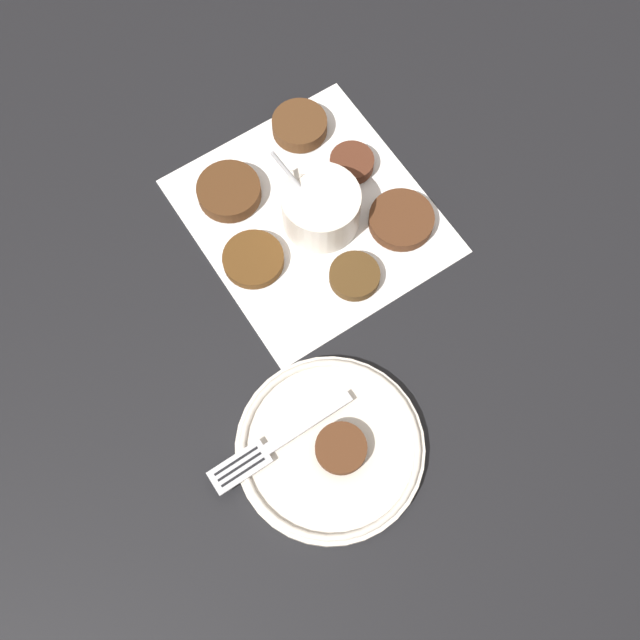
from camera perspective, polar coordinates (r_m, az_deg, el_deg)
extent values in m
plane|color=black|center=(0.94, -2.28, 7.82)|extent=(4.00, 4.00, 0.00)
cube|color=white|center=(0.94, -0.68, 7.96)|extent=(0.34, 0.32, 0.00)
cylinder|color=silver|center=(0.91, 0.07, 8.53)|extent=(0.10, 0.10, 0.06)
cylinder|color=#B23D23|center=(0.92, 0.07, 8.21)|extent=(0.08, 0.08, 0.03)
cone|color=silver|center=(0.91, -1.90, 10.97)|extent=(0.02, 0.02, 0.02)
cylinder|color=silver|center=(0.89, -1.78, 10.36)|extent=(0.07, 0.03, 0.09)
cylinder|color=#502D19|center=(0.93, 6.21, 7.60)|extent=(0.08, 0.08, 0.02)
cylinder|color=#51291A|center=(0.97, 2.41, 11.90)|extent=(0.06, 0.06, 0.02)
cylinder|color=#553416|center=(0.91, -5.10, 4.63)|extent=(0.07, 0.07, 0.01)
cylinder|color=#4C3318|center=(0.89, 2.42, 3.17)|extent=(0.06, 0.06, 0.01)
cylinder|color=#513119|center=(1.00, -1.56, 14.59)|extent=(0.07, 0.07, 0.02)
cylinder|color=#4C2D16|center=(0.95, -6.94, 9.71)|extent=(0.08, 0.08, 0.02)
cylinder|color=silver|center=(0.84, 0.77, -9.75)|extent=(0.21, 0.21, 0.01)
torus|color=silver|center=(0.83, 0.77, -9.63)|extent=(0.20, 0.20, 0.01)
cylinder|color=#512D19|center=(0.82, 1.61, -9.74)|extent=(0.06, 0.06, 0.01)
cube|color=silver|center=(0.83, -0.87, -7.80)|extent=(0.03, 0.11, 0.00)
cube|color=silver|center=(0.82, -6.13, -11.09)|extent=(0.04, 0.07, 0.00)
cube|color=black|center=(0.82, -6.42, -10.64)|extent=(0.01, 0.05, 0.00)
cube|color=black|center=(0.82, -6.15, -11.06)|extent=(0.01, 0.05, 0.00)
cube|color=black|center=(0.82, -5.88, -11.48)|extent=(0.01, 0.05, 0.00)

